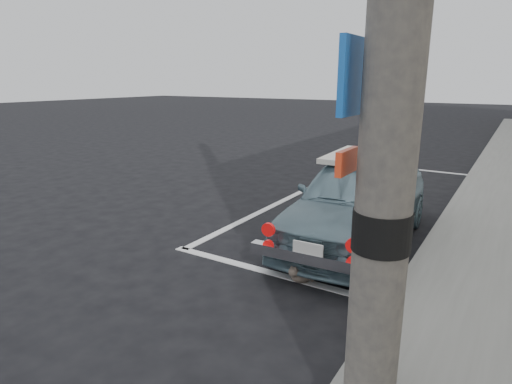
% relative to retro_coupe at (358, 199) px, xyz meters
% --- Properties ---
extents(ground, '(80.00, 80.00, 0.00)m').
position_rel_retro_coupe_xyz_m(ground, '(-0.91, -1.03, -0.61)').
color(ground, black).
rests_on(ground, ground).
extents(pline_rear, '(3.00, 0.12, 0.01)m').
position_rel_retro_coupe_xyz_m(pline_rear, '(-0.41, -1.53, -0.60)').
color(pline_rear, silver).
rests_on(pline_rear, ground).
extents(pline_front, '(3.00, 0.12, 0.01)m').
position_rel_retro_coupe_xyz_m(pline_front, '(-0.41, 5.47, -0.60)').
color(pline_front, silver).
rests_on(pline_front, ground).
extents(pline_side, '(0.12, 7.00, 0.01)m').
position_rel_retro_coupe_xyz_m(pline_side, '(-1.81, 1.97, -0.60)').
color(pline_side, silver).
rests_on(pline_side, ground).
extents(retro_coupe, '(1.57, 3.58, 1.20)m').
position_rel_retro_coupe_xyz_m(retro_coupe, '(0.00, 0.00, 0.00)').
color(retro_coupe, slate).
rests_on(retro_coupe, ground).
extents(cat, '(0.30, 0.41, 0.24)m').
position_rel_retro_coupe_xyz_m(cat, '(-0.07, -1.56, -0.50)').
color(cat, '#736958').
rests_on(cat, ground).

